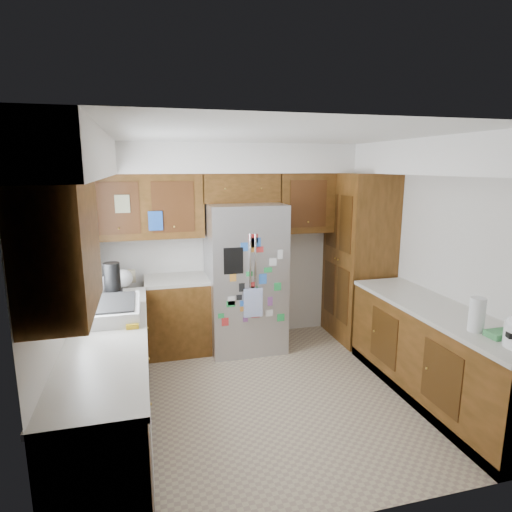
# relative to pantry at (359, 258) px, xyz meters

# --- Properties ---
(floor) EXTENTS (3.60, 3.60, 0.00)m
(floor) POSITION_rel_pantry_xyz_m (-1.50, -1.15, -1.07)
(floor) COLOR tan
(floor) RESTS_ON ground
(room_shell) EXTENTS (3.64, 3.24, 2.52)m
(room_shell) POSITION_rel_pantry_xyz_m (-1.61, -0.79, 0.75)
(room_shell) COLOR silver
(room_shell) RESTS_ON ground
(left_counter_run) EXTENTS (1.36, 3.20, 0.92)m
(left_counter_run) POSITION_rel_pantry_xyz_m (-2.86, -1.12, -0.65)
(left_counter_run) COLOR #41290C
(left_counter_run) RESTS_ON ground
(right_counter_run) EXTENTS (0.63, 2.25, 0.92)m
(right_counter_run) POSITION_rel_pantry_xyz_m (0.00, -1.62, -0.65)
(right_counter_run) COLOR #41290C
(right_counter_run) RESTS_ON ground
(pantry) EXTENTS (0.60, 0.90, 2.15)m
(pantry) POSITION_rel_pantry_xyz_m (0.00, 0.00, 0.00)
(pantry) COLOR #41290C
(pantry) RESTS_ON ground
(fridge) EXTENTS (0.90, 0.79, 1.80)m
(fridge) POSITION_rel_pantry_xyz_m (-1.50, 0.05, -0.17)
(fridge) COLOR #ADADB2
(fridge) RESTS_ON ground
(bridge_cabinet) EXTENTS (0.96, 0.34, 0.35)m
(bridge_cabinet) POSITION_rel_pantry_xyz_m (-1.50, 0.28, 0.90)
(bridge_cabinet) COLOR #41290C
(bridge_cabinet) RESTS_ON fridge
(fridge_top_items) EXTENTS (0.75, 0.31, 0.25)m
(fridge_top_items) POSITION_rel_pantry_xyz_m (-1.59, 0.27, 1.20)
(fridge_top_items) COLOR #253DBC
(fridge_top_items) RESTS_ON bridge_cabinet
(sink_assembly) EXTENTS (0.52, 0.73, 0.37)m
(sink_assembly) POSITION_rel_pantry_xyz_m (-3.00, -1.05, -0.09)
(sink_assembly) COLOR silver
(sink_assembly) RESTS_ON left_counter_run
(left_counter_clutter) EXTENTS (0.37, 0.89, 0.38)m
(left_counter_clutter) POSITION_rel_pantry_xyz_m (-2.99, -0.29, -0.02)
(left_counter_clutter) COLOR black
(left_counter_clutter) RESTS_ON left_counter_run
(paper_towel) EXTENTS (0.12, 0.12, 0.28)m
(paper_towel) POSITION_rel_pantry_xyz_m (-0.10, -2.17, -0.01)
(paper_towel) COLOR white
(paper_towel) RESTS_ON right_counter_run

